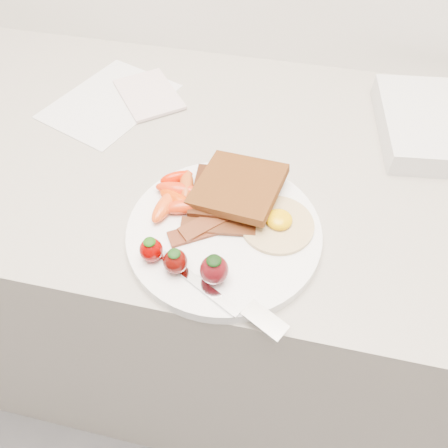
# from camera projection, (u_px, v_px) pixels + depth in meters

# --- Properties ---
(counter) EXTENTS (2.00, 0.60, 0.90)m
(counter) POSITION_uv_depth(u_px,v_px,m) (242.00, 294.00, 1.07)
(counter) COLOR gray
(counter) RESTS_ON ground
(plate) EXTENTS (0.27, 0.27, 0.02)m
(plate) POSITION_uv_depth(u_px,v_px,m) (224.00, 233.00, 0.61)
(plate) COLOR white
(plate) RESTS_ON counter
(toast_lower) EXTENTS (0.11, 0.11, 0.01)m
(toast_lower) POSITION_uv_depth(u_px,v_px,m) (227.00, 194.00, 0.63)
(toast_lower) COLOR black
(toast_lower) RESTS_ON plate
(toast_upper) EXTENTS (0.14, 0.14, 0.03)m
(toast_upper) POSITION_uv_depth(u_px,v_px,m) (238.00, 186.00, 0.62)
(toast_upper) COLOR #50210E
(toast_upper) RESTS_ON toast_lower
(fried_egg) EXTENTS (0.13, 0.13, 0.02)m
(fried_egg) POSITION_uv_depth(u_px,v_px,m) (277.00, 223.00, 0.60)
(fried_egg) COLOR beige
(fried_egg) RESTS_ON plate
(bacon_strips) EXTENTS (0.12, 0.10, 0.01)m
(bacon_strips) POSITION_uv_depth(u_px,v_px,m) (213.00, 225.00, 0.60)
(bacon_strips) COLOR #310803
(bacon_strips) RESTS_ON plate
(baby_carrots) EXTENTS (0.09, 0.11, 0.02)m
(baby_carrots) POSITION_uv_depth(u_px,v_px,m) (178.00, 195.00, 0.63)
(baby_carrots) COLOR red
(baby_carrots) RESTS_ON plate
(strawberries) EXTENTS (0.12, 0.05, 0.04)m
(strawberries) POSITION_uv_depth(u_px,v_px,m) (186.00, 262.00, 0.54)
(strawberries) COLOR #760100
(strawberries) RESTS_ON plate
(fork) EXTENTS (0.18, 0.09, 0.00)m
(fork) POSITION_uv_depth(u_px,v_px,m) (228.00, 299.00, 0.53)
(fork) COLOR silver
(fork) RESTS_ON plate
(paper_sheet) EXTENTS (0.24, 0.27, 0.00)m
(paper_sheet) POSITION_uv_depth(u_px,v_px,m) (110.00, 101.00, 0.81)
(paper_sheet) COLOR silver
(paper_sheet) RESTS_ON counter
(notepad) EXTENTS (0.16, 0.17, 0.01)m
(notepad) POSITION_uv_depth(u_px,v_px,m) (149.00, 94.00, 0.82)
(notepad) COLOR beige
(notepad) RESTS_ON paper_sheet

